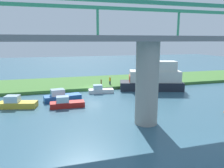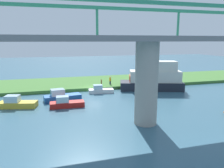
# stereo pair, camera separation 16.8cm
# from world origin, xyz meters

# --- Properties ---
(ground_plane) EXTENTS (160.00, 160.00, 0.00)m
(ground_plane) POSITION_xyz_m (0.00, 0.00, 0.00)
(ground_plane) COLOR #386075
(grassy_bank) EXTENTS (80.00, 12.00, 0.50)m
(grassy_bank) POSITION_xyz_m (0.00, -6.00, 0.25)
(grassy_bank) COLOR #427533
(grassy_bank) RESTS_ON ground
(bridge_pylon) EXTENTS (2.22, 2.22, 8.03)m
(bridge_pylon) POSITION_xyz_m (-2.12, 15.58, 4.02)
(bridge_pylon) COLOR #9E998E
(bridge_pylon) RESTS_ON ground
(bridge_span) EXTENTS (61.12, 4.30, 3.25)m
(bridge_span) POSITION_xyz_m (-2.12, 15.56, 8.53)
(bridge_span) COLOR slate
(bridge_span) RESTS_ON bridge_pylon
(person_on_bank) EXTENTS (0.42, 0.42, 1.39)m
(person_on_bank) POSITION_xyz_m (-3.40, -2.23, 1.20)
(person_on_bank) COLOR #2D334C
(person_on_bank) RESTS_ON grassy_bank
(mooring_post) EXTENTS (0.20, 0.20, 1.08)m
(mooring_post) POSITION_xyz_m (-1.58, -1.29, 1.04)
(mooring_post) COLOR brown
(mooring_post) RESTS_ON grassy_bank
(houseboat_blue) EXTENTS (10.83, 6.36, 5.25)m
(houseboat_blue) POSITION_xyz_m (-9.76, 1.86, 1.94)
(houseboat_blue) COLOR #1E232D
(houseboat_blue) RESTS_ON ground
(skiff_small) EXTENTS (4.79, 2.64, 1.51)m
(skiff_small) POSITION_xyz_m (10.94, 6.33, 0.54)
(skiff_small) COLOR gold
(skiff_small) RESTS_ON ground
(riverboat_paddlewheel) EXTENTS (4.00, 1.77, 1.29)m
(riverboat_paddlewheel) POSITION_xyz_m (-0.70, 1.70, 0.46)
(riverboat_paddlewheel) COLOR white
(riverboat_paddlewheel) RESTS_ON ground
(motorboat_white) EXTENTS (5.12, 2.40, 1.64)m
(motorboat_white) POSITION_xyz_m (5.44, 4.65, 0.59)
(motorboat_white) COLOR #195199
(motorboat_white) RESTS_ON ground
(motorboat_red) EXTENTS (4.22, 1.61, 1.39)m
(motorboat_red) POSITION_xyz_m (5.06, 7.84, 0.50)
(motorboat_red) COLOR red
(motorboat_red) RESTS_ON ground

